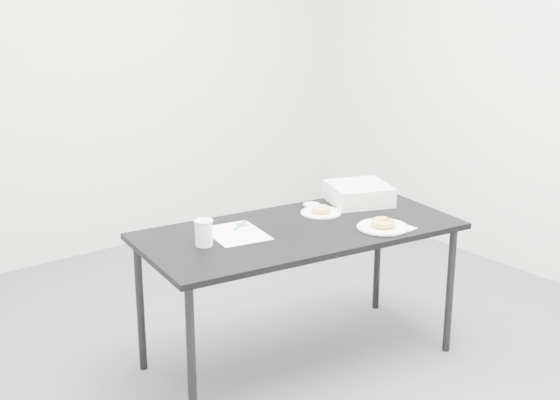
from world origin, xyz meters
TOP-DOWN VIEW (x-y plane):
  - floor at (0.00, 0.00)m, footprint 4.00×4.00m
  - wall_back at (0.00, 2.00)m, footprint 4.00×0.02m
  - wall_right at (2.00, 0.00)m, footprint 0.02×4.00m
  - table at (0.13, -0.03)m, footprint 1.59×0.91m
  - scorecard at (-0.15, 0.09)m, footprint 0.29×0.34m
  - logo_patch at (-0.06, 0.17)m, footprint 0.06×0.06m
  - pen at (-0.08, 0.16)m, footprint 0.12×0.08m
  - napkin at (0.47, -0.30)m, footprint 0.18×0.18m
  - plate_near at (0.44, -0.27)m, footprint 0.24×0.24m
  - donut_near at (0.44, -0.27)m, footprint 0.12×0.12m
  - plate_far at (0.36, 0.08)m, footprint 0.20×0.20m
  - donut_far at (0.36, 0.08)m, footprint 0.11×0.11m
  - coffee_cup at (-0.35, 0.05)m, footprint 0.08×0.08m
  - cup_lid at (0.40, 0.21)m, footprint 0.08×0.08m
  - bakery_box at (0.63, 0.10)m, footprint 0.38×0.38m

SIDE VIEW (x-z plane):
  - floor at x=0.00m, z-range 0.00..0.00m
  - table at x=0.13m, z-range 0.29..0.98m
  - scorecard at x=-0.15m, z-range 0.69..0.69m
  - napkin at x=0.47m, z-range 0.69..0.69m
  - plate_far at x=0.36m, z-range 0.69..0.69m
  - logo_patch at x=-0.06m, z-range 0.69..0.69m
  - cup_lid at x=0.40m, z-range 0.69..0.70m
  - plate_near at x=0.44m, z-range 0.69..0.70m
  - pen at x=-0.08m, z-range 0.69..0.70m
  - donut_far at x=0.36m, z-range 0.69..0.73m
  - donut_near at x=0.44m, z-range 0.70..0.74m
  - bakery_box at x=0.63m, z-range 0.69..0.79m
  - coffee_cup at x=-0.35m, z-range 0.69..0.81m
  - wall_back at x=0.00m, z-range 0.00..2.70m
  - wall_right at x=2.00m, z-range 0.00..2.70m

